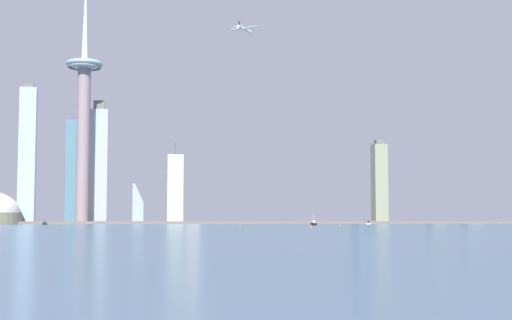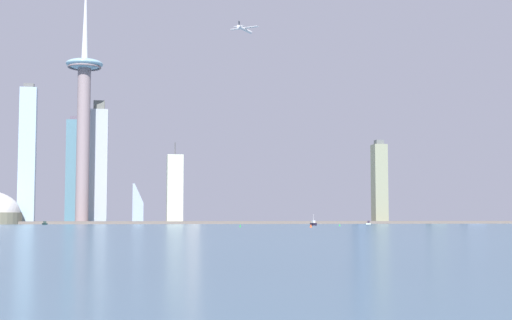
% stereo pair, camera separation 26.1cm
% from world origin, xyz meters
% --- Properties ---
extents(ground_plane, '(6000.00, 6000.00, 0.00)m').
position_xyz_m(ground_plane, '(0.00, 0.00, 0.00)').
color(ground_plane, '#44647D').
extents(waterfront_pier, '(894.95, 52.25, 3.23)m').
position_xyz_m(waterfront_pier, '(0.00, 413.62, 1.61)').
color(waterfront_pier, '#695D55').
rests_on(waterfront_pier, ground).
extents(observation_tower, '(46.18, 46.18, 320.98)m').
position_xyz_m(observation_tower, '(-252.94, 436.74, 147.13)').
color(observation_tower, gray).
rests_on(observation_tower, ground).
extents(skyscraper_0, '(23.59, 20.96, 159.58)m').
position_xyz_m(skyscraper_0, '(-235.50, 474.62, 76.14)').
color(skyscraper_0, '#A2ACB5').
rests_on(skyscraper_0, ground).
extents(skyscraper_1, '(19.07, 20.80, 157.27)m').
position_xyz_m(skyscraper_1, '(-109.65, 515.81, 69.73)').
color(skyscraper_1, beige).
rests_on(skyscraper_1, ground).
extents(skyscraper_2, '(19.81, 14.00, 170.37)m').
position_xyz_m(skyscraper_2, '(-317.55, 421.10, 83.59)').
color(skyscraper_2, '#9AB7C9').
rests_on(skyscraper_2, ground).
extents(skyscraper_3, '(14.90, 26.70, 179.54)m').
position_xyz_m(skyscraper_3, '(125.39, 498.56, 89.77)').
color(skyscraper_3, slate).
rests_on(skyscraper_3, ground).
extents(skyscraper_4, '(22.06, 12.82, 140.95)m').
position_xyz_m(skyscraper_4, '(-266.84, 492.69, 69.02)').
color(skyscraper_4, slate).
rests_on(skyscraper_4, ground).
extents(skyscraper_5, '(17.29, 18.87, 109.06)m').
position_xyz_m(skyscraper_5, '(126.91, 420.45, 52.70)').
color(skyscraper_5, gray).
rests_on(skyscraper_5, ground).
extents(skyscraper_6, '(27.93, 22.75, 59.23)m').
position_xyz_m(skyscraper_6, '(289.12, 485.90, 23.02)').
color(skyscraper_6, slate).
rests_on(skyscraper_6, ground).
extents(skyscraper_7, '(22.12, 21.55, 58.82)m').
position_xyz_m(skyscraper_7, '(226.61, 470.80, 29.41)').
color(skyscraper_7, slate).
rests_on(skyscraper_7, ground).
extents(skyscraper_8, '(19.27, 26.44, 100.48)m').
position_xyz_m(skyscraper_8, '(-140.29, 410.56, 42.31)').
color(skyscraper_8, beige).
rests_on(skyscraper_8, ground).
extents(skyscraper_9, '(26.51, 17.34, 131.48)m').
position_xyz_m(skyscraper_9, '(158.17, 524.63, 62.26)').
color(skyscraper_9, '#B0C0CE').
rests_on(skyscraper_9, ground).
extents(skyscraper_10, '(14.75, 19.80, 58.93)m').
position_xyz_m(skyscraper_10, '(-183.45, 516.11, 27.81)').
color(skyscraper_10, '#97A9BE').
rests_on(skyscraper_10, ground).
extents(boat_0, '(5.95, 5.13, 4.18)m').
position_xyz_m(boat_0, '(66.69, 286.38, 1.49)').
color(boat_0, white).
rests_on(boat_0, ground).
extents(boat_1, '(4.42, 10.40, 11.14)m').
position_xyz_m(boat_1, '(-19.46, 194.71, 1.78)').
color(boat_1, black).
rests_on(boat_1, ground).
extents(boat_2, '(6.70, 10.19, 3.81)m').
position_xyz_m(boat_2, '(-285.19, 325.10, 1.36)').
color(boat_2, black).
rests_on(boat_2, ground).
extents(channel_buoy_0, '(1.97, 1.97, 2.57)m').
position_xyz_m(channel_buoy_0, '(-56.81, 55.43, 1.28)').
color(channel_buoy_0, '#E54C19').
rests_on(channel_buoy_0, ground).
extents(channel_buoy_1, '(1.04, 1.04, 2.82)m').
position_xyz_m(channel_buoy_1, '(-109.59, 73.42, 1.41)').
color(channel_buoy_1, green).
rests_on(channel_buoy_1, ground).
extents(channel_buoy_2, '(1.50, 1.50, 2.09)m').
position_xyz_m(channel_buoy_2, '(-10.22, 136.03, 1.04)').
color(channel_buoy_2, green).
rests_on(channel_buoy_2, ground).
extents(airplane, '(31.20, 30.21, 8.57)m').
position_xyz_m(airplane, '(-63.11, 347.54, 230.37)').
color(airplane, silver).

